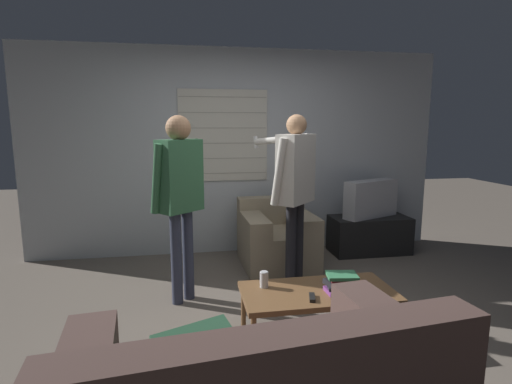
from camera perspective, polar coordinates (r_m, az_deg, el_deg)
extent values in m
plane|color=#665B51|center=(3.46, 2.26, -18.35)|extent=(16.00, 16.00, 0.00)
cube|color=#ADB2B7|center=(5.07, -2.54, 5.64)|extent=(5.20, 0.06, 2.55)
cube|color=beige|center=(5.00, -4.66, 8.04)|extent=(1.09, 0.02, 1.12)
cube|color=gray|center=(5.02, -4.57, 2.70)|extent=(1.07, 0.00, 0.01)
cube|color=gray|center=(5.00, -4.60, 4.83)|extent=(1.07, 0.00, 0.01)
cube|color=gray|center=(4.99, -4.63, 6.96)|extent=(1.07, 0.00, 0.01)
cube|color=gray|center=(4.99, -4.66, 9.10)|extent=(1.07, 0.00, 0.01)
cube|color=gray|center=(4.99, -4.69, 11.25)|extent=(1.07, 0.00, 0.01)
cube|color=gray|center=(5.00, -4.72, 13.39)|extent=(1.07, 0.00, 0.01)
cube|color=#4C3833|center=(1.68, 3.62, -25.60)|extent=(1.76, 0.39, 0.41)
cube|color=#4C3833|center=(2.00, -23.53, -23.83)|extent=(0.34, 0.96, 0.20)
cube|color=#4C3833|center=(2.33, 18.92, -18.48)|extent=(0.34, 0.96, 0.20)
cube|color=#38704C|center=(2.02, -9.65, -22.62)|extent=(0.42, 0.34, 0.37)
cube|color=gray|center=(4.70, 3.06, -7.91)|extent=(0.83, 0.90, 0.42)
cube|color=gray|center=(4.92, 2.09, -2.58)|extent=(0.81, 0.22, 0.33)
cube|color=gray|center=(4.69, 6.45, -4.10)|extent=(0.27, 0.89, 0.19)
cube|color=gray|center=(4.55, -0.37, -4.47)|extent=(0.27, 0.89, 0.19)
cube|color=brown|center=(3.15, 8.82, -14.02)|extent=(1.15, 0.57, 0.04)
cylinder|color=brown|center=(3.33, -1.80, -16.19)|extent=(0.04, 0.04, 0.34)
cylinder|color=brown|center=(3.62, 15.76, -14.34)|extent=(0.04, 0.04, 0.34)
cylinder|color=brown|center=(2.90, -0.34, -20.29)|extent=(0.04, 0.04, 0.34)
cylinder|color=brown|center=(3.24, 19.65, -17.55)|extent=(0.04, 0.04, 0.34)
cube|color=black|center=(5.34, 15.86, -5.87)|extent=(0.99, 0.47, 0.47)
cube|color=#B2B2B7|center=(5.24, 16.09, -0.93)|extent=(0.79, 0.49, 0.47)
cube|color=navy|center=(5.31, 15.25, -0.76)|extent=(0.62, 0.27, 0.38)
cylinder|color=#33384C|center=(3.72, -11.31, -9.30)|extent=(0.10, 0.10, 0.85)
cylinder|color=#33384C|center=(3.81, -9.67, -8.82)|extent=(0.10, 0.10, 0.85)
cube|color=#336642|center=(3.60, -10.84, 2.29)|extent=(0.43, 0.41, 0.64)
sphere|color=#A87A56|center=(3.57, -11.05, 8.97)|extent=(0.22, 0.22, 0.22)
cylinder|color=#336642|center=(3.50, -14.01, 1.80)|extent=(0.16, 0.17, 0.61)
cylinder|color=#336642|center=(3.95, -11.32, 6.18)|extent=(0.45, 0.51, 0.20)
cube|color=white|center=(4.18, -13.90, 5.38)|extent=(0.06, 0.06, 0.13)
cylinder|color=black|center=(3.92, 4.98, -8.01)|extent=(0.10, 0.10, 0.88)
cylinder|color=black|center=(4.05, 6.07, -7.43)|extent=(0.10, 0.10, 0.88)
cube|color=beige|center=(3.83, 5.71, 3.30)|extent=(0.45, 0.46, 0.66)
sphere|color=#A87A56|center=(3.81, 5.82, 9.53)|extent=(0.19, 0.19, 0.19)
cylinder|color=beige|center=(3.64, 3.26, 2.86)|extent=(0.17, 0.16, 0.63)
cylinder|color=beige|center=(4.18, 3.56, 7.49)|extent=(0.50, 0.48, 0.14)
cube|color=white|center=(4.34, -0.02, 7.14)|extent=(0.05, 0.05, 0.13)
cube|color=#75387F|center=(3.13, 12.14, -13.55)|extent=(0.25, 0.16, 0.03)
cube|color=black|center=(3.13, 12.40, -13.06)|extent=(0.26, 0.18, 0.02)
cube|color=black|center=(3.12, 12.18, -12.50)|extent=(0.26, 0.23, 0.04)
cube|color=maroon|center=(3.11, 12.25, -11.93)|extent=(0.21, 0.19, 0.02)
cube|color=#33754C|center=(3.09, 12.18, -11.59)|extent=(0.24, 0.20, 0.02)
cylinder|color=silver|center=(3.14, 1.16, -12.40)|extent=(0.07, 0.07, 0.12)
cylinder|color=silver|center=(3.11, 1.16, -11.32)|extent=(0.06, 0.06, 0.00)
cube|color=black|center=(2.99, 8.02, -14.69)|extent=(0.07, 0.14, 0.02)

